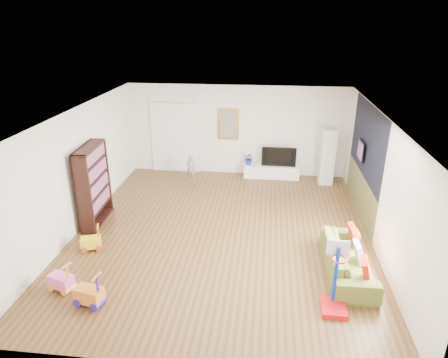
# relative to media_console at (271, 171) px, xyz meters

# --- Properties ---
(floor) EXTENTS (6.50, 7.50, 0.00)m
(floor) POSITION_rel_media_console_xyz_m (-1.09, -3.49, -0.19)
(floor) COLOR brown
(floor) RESTS_ON ground
(ceiling) EXTENTS (6.50, 7.50, 0.00)m
(ceiling) POSITION_rel_media_console_xyz_m (-1.09, -3.49, 2.51)
(ceiling) COLOR white
(ceiling) RESTS_ON ground
(wall_back) EXTENTS (6.50, 0.00, 2.70)m
(wall_back) POSITION_rel_media_console_xyz_m (-1.09, 0.26, 1.16)
(wall_back) COLOR silver
(wall_back) RESTS_ON ground
(wall_front) EXTENTS (6.50, 0.00, 2.70)m
(wall_front) POSITION_rel_media_console_xyz_m (-1.09, -7.24, 1.16)
(wall_front) COLOR silver
(wall_front) RESTS_ON ground
(wall_left) EXTENTS (0.00, 7.50, 2.70)m
(wall_left) POSITION_rel_media_console_xyz_m (-4.34, -3.49, 1.16)
(wall_left) COLOR silver
(wall_left) RESTS_ON ground
(wall_right) EXTENTS (0.00, 7.50, 2.70)m
(wall_right) POSITION_rel_media_console_xyz_m (2.16, -3.49, 1.16)
(wall_right) COLOR beige
(wall_right) RESTS_ON ground
(navy_accent) EXTENTS (0.01, 3.20, 1.70)m
(navy_accent) POSITION_rel_media_console_xyz_m (2.15, -2.09, 1.66)
(navy_accent) COLOR black
(navy_accent) RESTS_ON wall_right
(olive_wainscot) EXTENTS (0.01, 3.20, 1.00)m
(olive_wainscot) POSITION_rel_media_console_xyz_m (2.15, -2.09, 0.31)
(olive_wainscot) COLOR brown
(olive_wainscot) RESTS_ON wall_right
(doorway) EXTENTS (1.45, 0.06, 2.10)m
(doorway) POSITION_rel_media_console_xyz_m (-2.99, 0.22, 0.86)
(doorway) COLOR white
(doorway) RESTS_ON ground
(painting_back) EXTENTS (0.62, 0.06, 0.92)m
(painting_back) POSITION_rel_media_console_xyz_m (-1.34, 0.22, 1.36)
(painting_back) COLOR gold
(painting_back) RESTS_ON wall_back
(artwork_right) EXTENTS (0.04, 0.56, 0.46)m
(artwork_right) POSITION_rel_media_console_xyz_m (2.08, -1.89, 1.36)
(artwork_right) COLOR #7F3F8C
(artwork_right) RESTS_ON wall_right
(media_console) EXTENTS (1.65, 0.42, 0.38)m
(media_console) POSITION_rel_media_console_xyz_m (0.00, 0.00, 0.00)
(media_console) COLOR white
(media_console) RESTS_ON ground
(tall_cabinet) EXTENTS (0.40, 0.40, 1.64)m
(tall_cabinet) POSITION_rel_media_console_xyz_m (1.56, -0.29, 0.63)
(tall_cabinet) COLOR silver
(tall_cabinet) RESTS_ON ground
(bookshelf) EXTENTS (0.41, 1.29, 1.86)m
(bookshelf) POSITION_rel_media_console_xyz_m (-4.08, -3.28, 0.74)
(bookshelf) COLOR black
(bookshelf) RESTS_ON ground
(sofa) EXTENTS (0.81, 2.01, 0.58)m
(sofa) POSITION_rel_media_console_xyz_m (1.45, -4.70, 0.10)
(sofa) COLOR #5C6A27
(sofa) RESTS_ON ground
(basketball_hoop) EXTENTS (0.42, 0.51, 1.23)m
(basketball_hoop) POSITION_rel_media_console_xyz_m (1.06, -5.80, 0.42)
(basketball_hoop) COLOR red
(basketball_hoop) RESTS_ON ground
(ride_on_yellow) EXTENTS (0.46, 0.38, 0.54)m
(ride_on_yellow) POSITION_rel_media_console_xyz_m (-3.72, -4.49, 0.08)
(ride_on_yellow) COLOR yellow
(ride_on_yellow) RESTS_ON ground
(ride_on_orange) EXTENTS (0.51, 0.37, 0.62)m
(ride_on_orange) POSITION_rel_media_console_xyz_m (-3.02, -6.14, 0.12)
(ride_on_orange) COLOR orange
(ride_on_orange) RESTS_ON ground
(ride_on_pink) EXTENTS (0.48, 0.38, 0.56)m
(ride_on_pink) POSITION_rel_media_console_xyz_m (-3.69, -5.81, 0.09)
(ride_on_pink) COLOR #F958AE
(ride_on_pink) RESTS_ON ground
(child) EXTENTS (0.30, 0.21, 0.80)m
(child) POSITION_rel_media_console_xyz_m (-2.36, -0.55, 0.21)
(child) COLOR gray
(child) RESTS_ON ground
(tv) EXTENTS (1.02, 0.15, 0.58)m
(tv) POSITION_rel_media_console_xyz_m (0.20, 0.05, 0.48)
(tv) COLOR black
(tv) RESTS_ON media_console
(vase_plant) EXTENTS (0.41, 0.38, 0.39)m
(vase_plant) POSITION_rel_media_console_xyz_m (-0.68, -0.00, 0.38)
(vase_plant) COLOR navy
(vase_plant) RESTS_ON media_console
(pillow_left) EXTENTS (0.17, 0.41, 0.40)m
(pillow_left) POSITION_rel_media_console_xyz_m (1.64, -5.26, 0.27)
(pillow_left) COLOR red
(pillow_left) RESTS_ON sofa
(pillow_center) EXTENTS (0.11, 0.37, 0.37)m
(pillow_center) POSITION_rel_media_console_xyz_m (1.63, -4.69, 0.27)
(pillow_center) COLOR white
(pillow_center) RESTS_ON sofa
(pillow_right) EXTENTS (0.15, 0.42, 0.42)m
(pillow_right) POSITION_rel_media_console_xyz_m (1.65, -4.09, 0.27)
(pillow_right) COLOR #B62010
(pillow_right) RESTS_ON sofa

